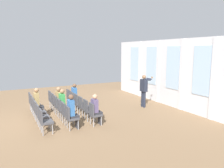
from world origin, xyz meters
name	(u,v)px	position (x,y,z in m)	size (l,w,h in m)	color
ground_plane	(46,119)	(0.00, 0.00, 0.00)	(16.99, 16.99, 0.00)	#846647
rear_partition	(162,72)	(0.04, 6.53, 1.84)	(9.21, 0.14, 3.63)	silver
speaker	(144,89)	(0.29, 5.09, 1.02)	(0.51, 0.69, 1.75)	#232838
mic_stand	(143,99)	(-0.08, 5.33, 0.34)	(0.28, 0.28, 1.55)	black
chair_r0_c0	(70,97)	(-1.70, 1.61, 0.53)	(0.46, 0.44, 0.94)	#99999E
chair_r0_c1	(74,99)	(-1.02, 1.61, 0.53)	(0.46, 0.44, 0.94)	#99999E
audience_r0_c1	(75,95)	(-1.02, 1.69, 0.75)	(0.36, 0.39, 1.35)	#2D2D33
chair_r0_c2	(78,102)	(-0.34, 1.61, 0.53)	(0.46, 0.44, 0.94)	#99999E
chair_r0_c3	(83,105)	(0.34, 1.61, 0.53)	(0.46, 0.44, 0.94)	#99999E
chair_r0_c4	(88,109)	(1.02, 1.61, 0.53)	(0.46, 0.44, 0.94)	#99999E
chair_r0_c5	(94,113)	(1.70, 1.61, 0.53)	(0.46, 0.44, 0.94)	#99999E
audience_r0_c5	(96,108)	(1.70, 1.69, 0.72)	(0.36, 0.39, 1.30)	#2D2D33
chair_r1_c0	(52,98)	(-1.70, 0.63, 0.53)	(0.46, 0.44, 0.94)	#99999E
chair_r1_c1	(55,101)	(-1.02, 0.63, 0.53)	(0.46, 0.44, 0.94)	#99999E
chair_r1_c2	(58,104)	(-0.34, 0.63, 0.53)	(0.46, 0.44, 0.94)	#99999E
audience_r1_c2	(60,100)	(-0.34, 0.71, 0.75)	(0.36, 0.39, 1.35)	#2D2D33
chair_r1_c3	(62,108)	(0.34, 0.63, 0.53)	(0.46, 0.44, 0.94)	#99999E
audience_r1_c3	(63,103)	(0.34, 0.71, 0.75)	(0.36, 0.39, 1.36)	#2D2D33
chair_r1_c4	(66,112)	(1.02, 0.63, 0.53)	(0.46, 0.44, 0.94)	#99999E
chair_r1_c5	(70,116)	(1.70, 0.63, 0.53)	(0.46, 0.44, 0.94)	#99999E
audience_r1_c5	(72,110)	(1.70, 0.71, 0.76)	(0.36, 0.39, 1.38)	#2D2D33
chair_r2_c0	(32,100)	(-1.70, -0.35, 0.53)	(0.46, 0.44, 0.94)	#99999E
chair_r2_c1	(34,103)	(-1.02, -0.35, 0.53)	(0.46, 0.44, 0.94)	#99999E
chair_r2_c2	(36,107)	(-0.34, -0.35, 0.53)	(0.46, 0.44, 0.94)	#99999E
audience_r2_c2	(38,102)	(-0.34, -0.27, 0.77)	(0.36, 0.39, 1.39)	#2D2D33
chair_r2_c3	(38,111)	(0.34, -0.35, 0.53)	(0.46, 0.44, 0.94)	#99999E
chair_r2_c4	(41,115)	(1.02, -0.35, 0.53)	(0.46, 0.44, 0.94)	#99999E
chair_r2_c5	(44,120)	(1.70, -0.35, 0.53)	(0.46, 0.44, 0.94)	#99999E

